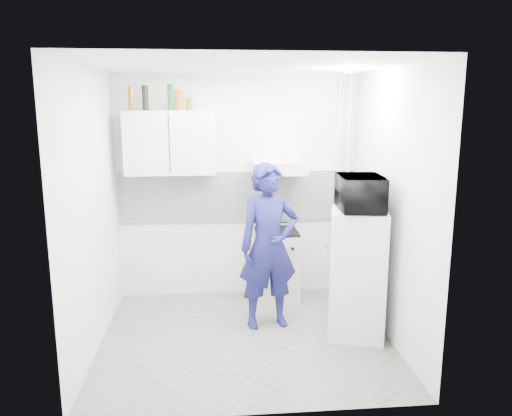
{
  "coord_description": "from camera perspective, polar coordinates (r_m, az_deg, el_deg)",
  "views": [
    {
      "loc": [
        -0.32,
        -4.56,
        2.25
      ],
      "look_at": [
        0.13,
        0.3,
        1.25
      ],
      "focal_mm": 35.0,
      "sensor_mm": 36.0,
      "label": 1
    }
  ],
  "objects": [
    {
      "name": "saucepan",
      "position": [
        5.79,
        1.49,
        -2.01
      ],
      "size": [
        0.18,
        0.18,
        0.1
      ],
      "primitive_type": "cylinder",
      "color": "silver",
      "rests_on": "stove_top"
    },
    {
      "name": "wall_right",
      "position": [
        4.96,
        15.07,
        0.14
      ],
      "size": [
        0.0,
        2.6,
        2.6
      ],
      "primitive_type": "plane",
      "rotation": [
        1.57,
        0.0,
        -1.57
      ],
      "color": "white",
      "rests_on": "floor"
    },
    {
      "name": "bottle_b",
      "position": [
        5.67,
        -12.54,
        12.18
      ],
      "size": [
        0.07,
        0.07,
        0.27
      ],
      "primitive_type": "cylinder",
      "color": "black",
      "rests_on": "upper_cabinet"
    },
    {
      "name": "canister_b",
      "position": [
        5.64,
        -7.63,
        11.68
      ],
      "size": [
        0.07,
        0.07,
        0.14
      ],
      "primitive_type": "cylinder",
      "color": "brown",
      "rests_on": "upper_cabinet"
    },
    {
      "name": "range_hood",
      "position": [
        5.65,
        2.56,
        4.67
      ],
      "size": [
        0.6,
        0.5,
        0.14
      ],
      "primitive_type": "cube",
      "color": "beige",
      "rests_on": "wall_back"
    },
    {
      "name": "microwave",
      "position": [
        4.83,
        11.87,
        1.68
      ],
      "size": [
        0.63,
        0.45,
        0.33
      ],
      "primitive_type": "imported",
      "rotation": [
        0.0,
        0.0,
        1.49
      ],
      "color": "black",
      "rests_on": "fridge"
    },
    {
      "name": "stove",
      "position": [
        5.9,
        2.3,
        -6.64
      ],
      "size": [
        0.5,
        0.5,
        0.81
      ],
      "primitive_type": "cube",
      "color": "beige",
      "rests_on": "floor"
    },
    {
      "name": "bottle_a",
      "position": [
        5.69,
        -14.1,
        12.04
      ],
      "size": [
        0.06,
        0.06,
        0.26
      ],
      "primitive_type": "cylinder",
      "color": "brown",
      "rests_on": "upper_cabinet"
    },
    {
      "name": "bottle_d",
      "position": [
        5.65,
        -9.75,
        12.37
      ],
      "size": [
        0.06,
        0.06,
        0.28
      ],
      "primitive_type": "cylinder",
      "color": "#144C1E",
      "rests_on": "upper_cabinet"
    },
    {
      "name": "floor",
      "position": [
        5.09,
        -1.21,
        -14.64
      ],
      "size": [
        2.8,
        2.8,
        0.0
      ],
      "primitive_type": "plane",
      "color": "#5E5F53",
      "rests_on": "ground"
    },
    {
      "name": "wall_left",
      "position": [
        4.78,
        -18.27,
        -0.47
      ],
      "size": [
        0.0,
        2.6,
        2.6
      ],
      "primitive_type": "plane",
      "rotation": [
        1.57,
        0.0,
        1.57
      ],
      "color": "white",
      "rests_on": "floor"
    },
    {
      "name": "person",
      "position": [
        5.08,
        1.47,
        -4.4
      ],
      "size": [
        0.68,
        0.51,
        1.7
      ],
      "primitive_type": "imported",
      "rotation": [
        0.0,
        0.0,
        0.18
      ],
      "color": "#181852",
      "rests_on": "floor"
    },
    {
      "name": "backsplash",
      "position": [
        5.89,
        -2.12,
        1.32
      ],
      "size": [
        2.74,
        0.03,
        0.6
      ],
      "primitive_type": "cube",
      "color": "white",
      "rests_on": "wall_back"
    },
    {
      "name": "wall_back",
      "position": [
        5.89,
        -2.13,
        2.31
      ],
      "size": [
        2.8,
        0.0,
        2.8
      ],
      "primitive_type": "plane",
      "rotation": [
        1.57,
        0.0,
        0.0
      ],
      "color": "white",
      "rests_on": "floor"
    },
    {
      "name": "canister_a",
      "position": [
        5.64,
        -8.82,
        12.08
      ],
      "size": [
        0.09,
        0.09,
        0.22
      ],
      "primitive_type": "cylinder",
      "color": "brown",
      "rests_on": "upper_cabinet"
    },
    {
      "name": "pipe_a",
      "position": [
        6.03,
        10.36,
        2.33
      ],
      "size": [
        0.05,
        0.05,
        2.6
      ],
      "primitive_type": "cylinder",
      "color": "beige",
      "rests_on": "floor"
    },
    {
      "name": "ceiling",
      "position": [
        4.58,
        -1.36,
        15.96
      ],
      "size": [
        2.8,
        2.8,
        0.0
      ],
      "primitive_type": "plane",
      "color": "white",
      "rests_on": "wall_back"
    },
    {
      "name": "stove_top",
      "position": [
        5.79,
        2.33,
        -2.7
      ],
      "size": [
        0.48,
        0.48,
        0.03
      ],
      "primitive_type": "cube",
      "color": "black",
      "rests_on": "stove"
    },
    {
      "name": "fridge",
      "position": [
        5.02,
        11.49,
        -7.38
      ],
      "size": [
        0.65,
        0.65,
        1.28
      ],
      "primitive_type": "cube",
      "rotation": [
        0.0,
        0.0,
        -0.26
      ],
      "color": "silver",
      "rests_on": "floor"
    },
    {
      "name": "pipe_b",
      "position": [
        5.99,
        9.25,
        2.32
      ],
      "size": [
        0.04,
        0.04,
        2.6
      ],
      "primitive_type": "cylinder",
      "color": "beige",
      "rests_on": "floor"
    },
    {
      "name": "upper_cabinet",
      "position": [
        5.66,
        -9.74,
        7.37
      ],
      "size": [
        1.0,
        0.35,
        0.7
      ],
      "primitive_type": "cube",
      "color": "silver",
      "rests_on": "wall_back"
    },
    {
      "name": "ceiling_spot_fixture",
      "position": [
        4.95,
        10.54,
        15.11
      ],
      "size": [
        0.1,
        0.1,
        0.02
      ],
      "primitive_type": "cylinder",
      "color": "white",
      "rests_on": "ceiling"
    }
  ]
}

